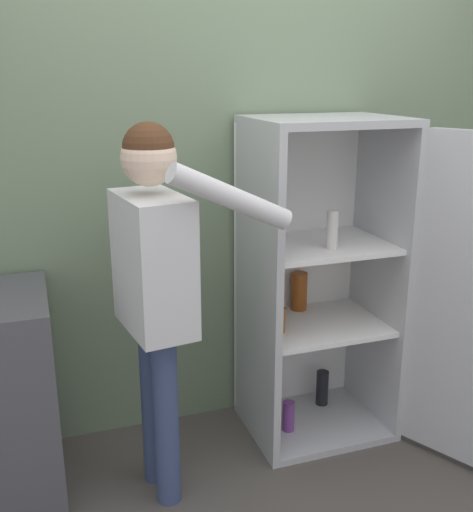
{
  "coord_description": "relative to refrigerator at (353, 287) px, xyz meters",
  "views": [
    {
      "loc": [
        -0.96,
        -1.81,
        1.76
      ],
      "look_at": [
        -0.11,
        0.65,
        0.97
      ],
      "focal_mm": 42.0,
      "sensor_mm": 36.0,
      "label": 1
    }
  ],
  "objects": [
    {
      "name": "refrigerator",
      "position": [
        0.0,
        0.0,
        0.0
      ],
      "size": [
        1.04,
        1.17,
        1.58
      ],
      "color": "#B7BABC",
      "rests_on": "ground_plane"
    },
    {
      "name": "wall_back",
      "position": [
        -0.45,
        0.42,
        0.49
      ],
      "size": [
        7.0,
        0.06,
        2.55
      ],
      "color": "gray",
      "rests_on": "ground_plane"
    },
    {
      "name": "person",
      "position": [
        -0.98,
        -0.14,
        0.24
      ],
      "size": [
        0.66,
        0.53,
        1.59
      ],
      "color": "#384770",
      "rests_on": "ground_plane"
    }
  ]
}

